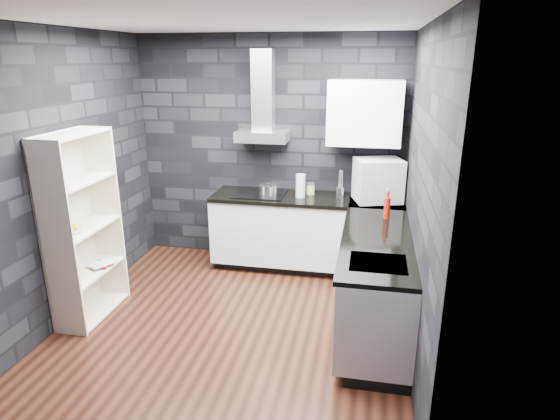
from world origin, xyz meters
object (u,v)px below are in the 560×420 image
(utensil_crock, at_px, (340,192))
(red_bottle, at_px, (387,208))
(appliance_garage, at_px, (378,181))
(bookshelf, at_px, (83,228))
(glass_vase, at_px, (301,186))
(pot, at_px, (268,191))
(storage_jar, at_px, (310,189))
(fruit_bowl, at_px, (73,230))

(utensil_crock, bearing_deg, red_bottle, -52.22)
(utensil_crock, xyz_separation_m, appliance_garage, (0.42, -0.06, 0.17))
(appliance_garage, relative_size, bookshelf, 0.27)
(glass_vase, bearing_deg, bookshelf, -142.69)
(appliance_garage, bearing_deg, pot, 167.96)
(pot, xyz_separation_m, glass_vase, (0.36, 0.08, 0.06))
(red_bottle, height_order, bookshelf, bookshelf)
(bookshelf, bearing_deg, appliance_garage, 23.47)
(utensil_crock, bearing_deg, bookshelf, -146.84)
(glass_vase, relative_size, bookshelf, 0.15)
(storage_jar, bearing_deg, utensil_crock, -9.10)
(utensil_crock, height_order, fruit_bowl, utensil_crock)
(pot, height_order, utensil_crock, pot)
(utensil_crock, bearing_deg, fruit_bowl, -144.30)
(bookshelf, distance_m, fruit_bowl, 0.15)
(red_bottle, bearing_deg, utensil_crock, 127.78)
(glass_vase, bearing_deg, utensil_crock, 11.32)
(pot, relative_size, fruit_bowl, 1.05)
(pot, height_order, bookshelf, bookshelf)
(glass_vase, relative_size, red_bottle, 1.25)
(glass_vase, height_order, fruit_bowl, glass_vase)
(storage_jar, bearing_deg, bookshelf, -141.39)
(appliance_garage, distance_m, red_bottle, 0.62)
(glass_vase, height_order, utensil_crock, glass_vase)
(appliance_garage, distance_m, fruit_bowl, 3.15)
(storage_jar, xyz_separation_m, appliance_garage, (0.76, -0.11, 0.17))
(storage_jar, height_order, red_bottle, red_bottle)
(pot, bearing_deg, red_bottle, -20.47)
(red_bottle, relative_size, fruit_bowl, 1.07)
(glass_vase, height_order, bookshelf, bookshelf)
(glass_vase, distance_m, utensil_crock, 0.46)
(utensil_crock, relative_size, bookshelf, 0.07)
(red_bottle, distance_m, bookshelf, 2.93)
(appliance_garage, height_order, fruit_bowl, appliance_garage)
(glass_vase, distance_m, red_bottle, 1.11)
(red_bottle, relative_size, bookshelf, 0.12)
(fruit_bowl, bearing_deg, utensil_crock, 35.70)
(appliance_garage, xyz_separation_m, fruit_bowl, (-2.71, -1.59, -0.19))
(storage_jar, relative_size, utensil_crock, 1.00)
(bookshelf, bearing_deg, red_bottle, 12.13)
(glass_vase, relative_size, storage_jar, 2.26)
(bookshelf, bearing_deg, glass_vase, 32.74)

